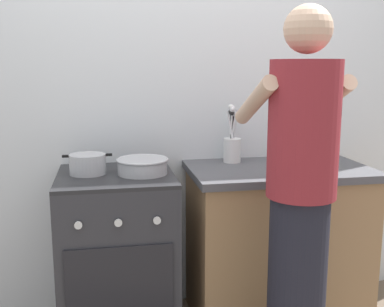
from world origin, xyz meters
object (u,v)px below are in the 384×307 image
at_px(oil_bottle, 322,149).
at_px(person, 300,205).
at_px(pot, 88,164).
at_px(utensil_crock, 232,144).
at_px(spice_bottle, 282,159).
at_px(stove_range, 118,256).
at_px(mixing_bowl, 143,165).

relative_size(oil_bottle, person, 0.14).
relative_size(pot, oil_bottle, 1.08).
xyz_separation_m(utensil_crock, person, (0.10, -0.75, -0.15)).
height_order(pot, utensil_crock, utensil_crock).
distance_m(pot, spice_bottle, 1.05).
xyz_separation_m(stove_range, utensil_crock, (0.68, 0.19, 0.56)).
bearing_deg(stove_range, oil_bottle, -0.92).
relative_size(stove_range, utensil_crock, 2.67).
bearing_deg(person, oil_bottle, 56.34).
xyz_separation_m(pot, spice_bottle, (1.05, -0.03, -0.01)).
distance_m(stove_range, utensil_crock, 0.90).
bearing_deg(stove_range, spice_bottle, -0.12).
relative_size(mixing_bowl, person, 0.16).
xyz_separation_m(pot, oil_bottle, (1.28, -0.05, 0.05)).
bearing_deg(stove_range, pot, 167.70).
relative_size(mixing_bowl, spice_bottle, 2.95).
height_order(stove_range, mixing_bowl, mixing_bowl).
relative_size(stove_range, pot, 3.55).
bearing_deg(utensil_crock, mixing_bowl, -159.18).
bearing_deg(mixing_bowl, person, -40.64).
bearing_deg(oil_bottle, mixing_bowl, -179.96).
distance_m(stove_range, person, 1.04).
relative_size(pot, mixing_bowl, 0.93).
bearing_deg(oil_bottle, stove_range, 179.08).
height_order(mixing_bowl, oil_bottle, oil_bottle).
height_order(mixing_bowl, utensil_crock, utensil_crock).
bearing_deg(person, utensil_crock, 97.52).
distance_m(stove_range, mixing_bowl, 0.52).
bearing_deg(pot, mixing_bowl, -10.03).
distance_m(stove_range, oil_bottle, 1.26).
height_order(stove_range, pot, pot).
relative_size(spice_bottle, person, 0.05).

